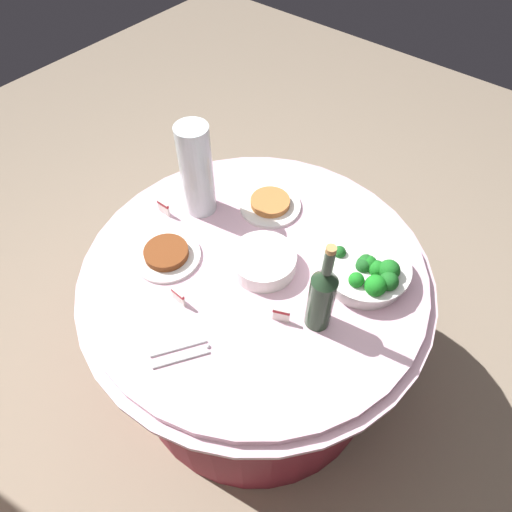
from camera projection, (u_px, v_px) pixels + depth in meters
The scene contains 12 objects.
ground_plane at pixel (256, 366), 2.03m from camera, with size 6.00×6.00×0.00m, color gray.
buffet_table at pixel (256, 323), 1.74m from camera, with size 1.16×1.16×0.74m.
broccoli_bowl at pixel (367, 270), 1.39m from camera, with size 0.28×0.28×0.11m.
plate_stack at pixel (263, 261), 1.43m from camera, with size 0.21×0.21×0.06m.
wine_bottle at pixel (322, 296), 1.22m from camera, with size 0.07×0.07×0.34m.
decorative_fruit_vase at pixel (197, 173), 1.49m from camera, with size 0.11×0.11×0.34m.
serving_tongs at pixel (183, 353), 1.25m from camera, with size 0.12×0.16×0.01m.
food_plate_peanuts at pixel (270, 204), 1.61m from camera, with size 0.22×0.22×0.03m.
food_plate_stir_fry at pixel (167, 254), 1.46m from camera, with size 0.22×0.22×0.04m.
label_placard_front at pixel (281, 314), 1.30m from camera, with size 0.05×0.03×0.05m.
label_placard_mid at pixel (178, 296), 1.34m from camera, with size 0.05×0.01×0.05m.
label_placard_rear at pixel (164, 207), 1.58m from camera, with size 0.05×0.01×0.05m.
Camera 1 is at (-0.56, 0.69, 1.89)m, focal length 31.58 mm.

